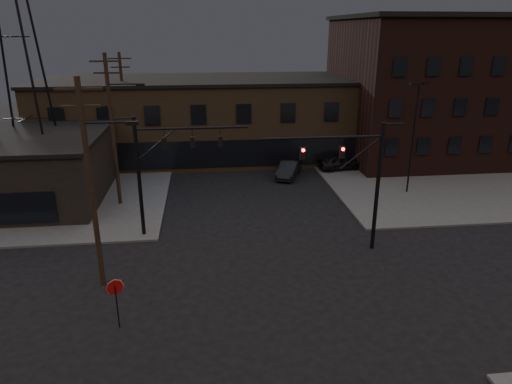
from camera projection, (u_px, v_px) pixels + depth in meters
ground at (282, 293)px, 23.88m from camera, size 140.00×140.00×0.00m
sidewalk_ne at (457, 163)px, 46.81m from camera, size 30.00×30.00×0.15m
sidewalk_nw at (7, 178)px, 42.05m from camera, size 30.00×30.00×0.15m
building_row at (239, 119)px, 48.72m from camera, size 40.00×12.00×8.00m
building_right at (447, 90)px, 48.22m from camera, size 22.00×16.00×14.00m
traffic_signal_near at (360, 174)px, 27.01m from camera, size 7.12×0.24×8.00m
traffic_signal_far at (158, 163)px, 28.95m from camera, size 7.12×0.24×8.00m
stop_sign at (116, 292)px, 20.54m from camera, size 0.72×0.33×2.48m
utility_pole_near at (92, 181)px, 22.75m from camera, size 3.70×0.28×11.00m
utility_pole_mid at (113, 128)px, 33.78m from camera, size 3.70×0.28×11.50m
utility_pole_far at (124, 107)px, 45.01m from camera, size 2.20×0.28×11.00m
transmission_tower at (11, 37)px, 34.56m from camera, size 7.00×7.00×25.00m
lot_light_a at (414, 129)px, 36.53m from camera, size 1.50×0.28×9.14m
lot_light_b at (453, 116)px, 41.85m from camera, size 1.50×0.28×9.14m
parked_car_lot_a at (340, 162)px, 44.18m from camera, size 4.50×2.38×1.46m
parked_car_lot_b at (418, 166)px, 43.30m from camera, size 4.63×2.01×1.33m
car_crossing at (289, 169)px, 42.41m from camera, size 3.22×4.77×1.49m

